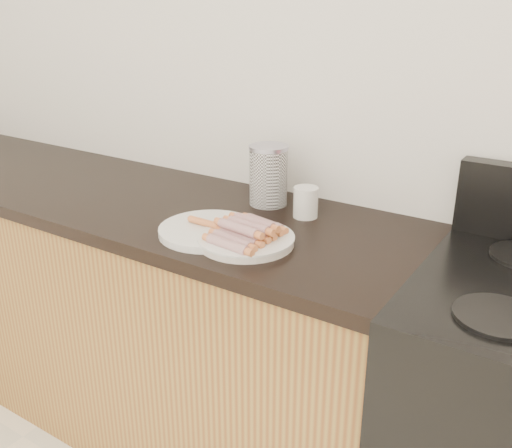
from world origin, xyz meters
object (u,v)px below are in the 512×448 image
Objects in this scene: canister at (268,175)px; mug at (306,202)px; side_plate at (209,230)px; main_plate at (246,241)px.

canister is 2.06× the size of mug.
side_plate is 0.31m from mug.
side_plate is 1.47× the size of canister.
mug is (0.15, -0.04, -0.05)m from canister.
mug is at bearing 82.34° from main_plate.
main_plate is 0.13m from side_plate.
canister reaches higher than mug.
canister is at bearing 88.56° from side_plate.
main_plate is 2.78× the size of mug.
canister reaches higher than side_plate.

